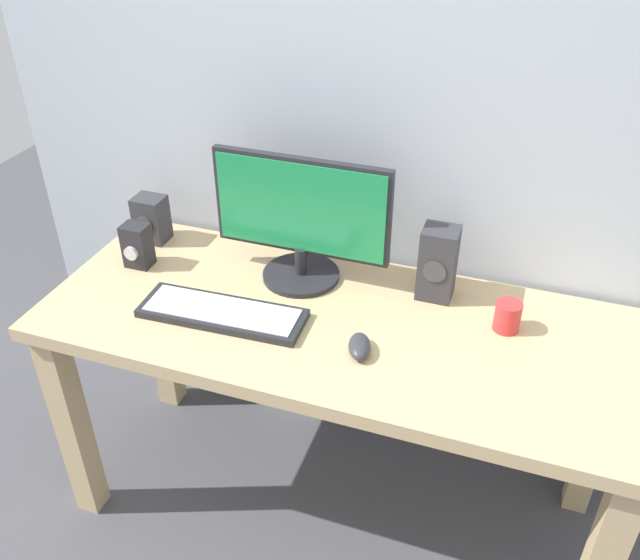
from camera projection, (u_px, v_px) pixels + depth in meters
name	position (u px, v px, depth m)	size (l,w,h in m)	color
ground_plane	(334.00, 502.00, 2.29)	(6.00, 6.00, 0.00)	#4C4C51
wall_back	(386.00, 13.00, 1.75)	(2.45, 0.04, 3.00)	#B2BCC6
desk	(337.00, 354.00, 1.93)	(1.66, 0.66, 0.77)	tan
monitor	(301.00, 219.00, 1.94)	(0.52, 0.23, 0.38)	#232328
keyboard_primary	(222.00, 313.00, 1.87)	(0.47, 0.17, 0.02)	#232328
mouse	(359.00, 346.00, 1.73)	(0.06, 0.11, 0.04)	#333338
speaker_right	(438.00, 263.00, 1.90)	(0.10, 0.10, 0.22)	#333338
speaker_left	(151.00, 219.00, 2.18)	(0.10, 0.09, 0.15)	#333338
audio_controller	(137.00, 246.00, 2.06)	(0.08, 0.07, 0.14)	#232328
coffee_mug	(508.00, 316.00, 1.80)	(0.07, 0.07, 0.08)	red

